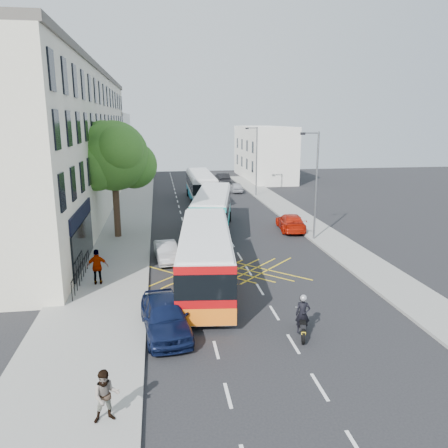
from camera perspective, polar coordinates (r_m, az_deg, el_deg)
name	(u,v)px	position (r m, az deg, el deg)	size (l,w,h in m)	color
ground	(274,313)	(21.36, 6.58, -11.45)	(120.00, 120.00, 0.00)	black
pavement_left	(118,237)	(34.97, -13.64, -1.66)	(5.00, 70.00, 0.15)	gray
pavement_right	(315,230)	(37.08, 11.79, -0.71)	(3.00, 70.00, 0.15)	gray
terrace_main	(63,144)	(44.09, -20.33, 9.76)	(8.30, 45.00, 13.50)	beige
terrace_far	(103,145)	(74.29, -15.58, 9.91)	(8.00, 20.00, 10.00)	silver
building_right	(263,153)	(68.80, 5.16, 9.26)	(6.00, 18.00, 8.00)	silver
street_tree	(113,157)	(33.90, -14.25, 8.52)	(6.30, 5.70, 8.80)	#382619
lamp_near	(315,180)	(33.02, 11.82, 5.60)	(1.45, 0.15, 8.00)	slate
lamp_far	(256,158)	(52.13, 4.17, 8.63)	(1.45, 0.15, 8.00)	slate
railings	(81,272)	(25.73, -18.17, -5.93)	(0.08, 5.60, 1.14)	black
bus_near	(205,256)	(23.96, -2.44, -4.21)	(3.88, 11.72, 3.24)	silver
bus_mid	(213,210)	(36.08, -1.48, 1.82)	(4.75, 11.71, 3.21)	silver
bus_far	(201,186)	(49.57, -3.05, 4.97)	(2.88, 11.30, 3.17)	silver
motorbike	(303,316)	(19.13, 10.23, -11.80)	(0.79, 2.05, 1.86)	black
parked_car_blue	(165,316)	(19.26, -7.71, -11.79)	(1.86, 4.63, 1.58)	#0D1535
parked_car_silver	(166,252)	(28.65, -7.54, -3.61)	(1.30, 3.74, 1.23)	#9FA1A7
red_hatchback	(291,222)	(36.65, 8.70, 0.25)	(1.95, 4.80, 1.39)	red
distant_car_grey	(204,181)	(60.71, -2.64, 5.59)	(2.26, 4.89, 1.36)	#404148
distant_car_silver	(236,187)	(55.64, 1.61, 4.82)	(1.46, 3.63, 1.24)	#B4B5BC
distant_car_dark	(222,178)	(63.57, -0.21, 6.02)	(1.59, 4.55, 1.50)	black
pedestrian_near	(106,396)	(14.36, -15.15, -20.86)	(0.81, 0.63, 1.66)	gray
pedestrian_far	(97,267)	(24.94, -16.20, -5.39)	(1.16, 0.48, 1.98)	gray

